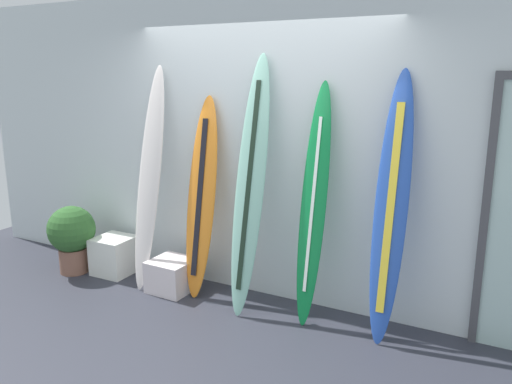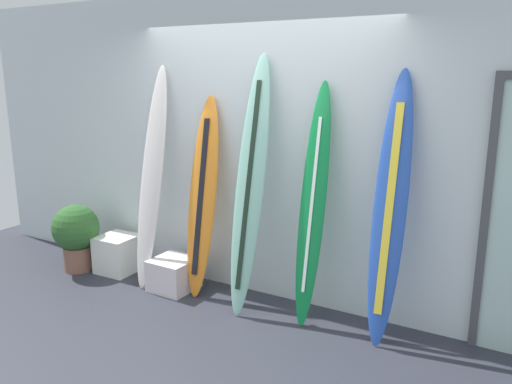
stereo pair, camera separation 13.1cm
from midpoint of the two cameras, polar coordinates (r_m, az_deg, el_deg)
ground at (r=4.15m, az=-7.23°, el=-17.19°), size 8.00×8.00×0.04m
wall_back at (r=4.73m, az=1.81°, el=5.02°), size 7.20×0.20×2.80m
surfboard_ivory at (r=5.05m, az=-10.85°, el=1.58°), size 0.26×0.53×2.15m
surfboard_sunset at (r=4.78m, az=-5.20°, el=-0.57°), size 0.31×0.46×1.88m
surfboard_seafoam at (r=4.40m, az=0.18°, el=0.72°), size 0.28×0.56×2.24m
surfboard_emerald at (r=4.23m, az=7.23°, el=-1.77°), size 0.22×0.42×2.02m
surfboard_cobalt at (r=4.03m, az=15.66°, el=-1.90°), size 0.26×0.46×2.11m
display_block_left at (r=5.63m, az=-14.53°, el=-6.71°), size 0.39×0.39×0.39m
display_block_center at (r=5.09m, az=-8.45°, el=-9.07°), size 0.41×0.41×0.31m
potted_plant at (r=5.73m, az=-18.86°, el=-4.32°), size 0.49×0.49×0.72m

